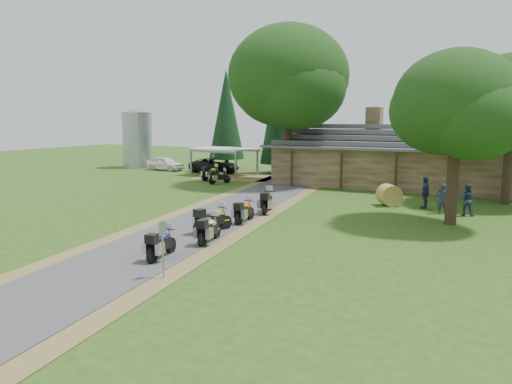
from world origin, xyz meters
The scene contains 24 objects.
ground centered at (0.00, 0.00, 0.00)m, with size 120.00×120.00×0.00m, color #294C15.
driveway centered at (-0.50, 4.00, 0.00)m, with size 46.00×46.00×0.00m, color #414143.
lodge centered at (6.00, 24.00, 2.45)m, with size 21.40×9.40×4.90m, color brown, non-canonical shape.
silo centered at (-22.68, 25.83, 3.18)m, with size 3.13×3.13×6.36m, color gray.
carport centered at (-10.60, 23.65, 1.27)m, with size 5.85×3.90×2.53m, color silver, non-canonical shape.
car_white_sedan centered at (-18.22, 24.73, 0.88)m, with size 5.28×2.23×1.76m, color white.
car_dark_suv centered at (-12.67, 25.25, 1.06)m, with size 5.54×2.36×2.12m, color black.
motorcycle_row_a centered at (1.47, -1.41, 0.64)m, with size 1.86×0.61×1.27m, color navy, non-canonical shape.
motorcycle_row_b centered at (1.81, 1.48, 0.65)m, with size 1.90×0.62×1.30m, color #A5A9AE, non-canonical shape.
motorcycle_row_c centered at (0.90, 3.21, 0.69)m, with size 2.03×0.66×1.39m, color #D6C700, non-canonical shape.
motorcycle_row_d centered at (1.18, 5.85, 0.65)m, with size 1.90×0.62×1.30m, color #C04707, non-canonical shape.
motorcycle_row_e centered at (1.05, 8.80, 0.71)m, with size 2.08×0.68×1.42m, color black, non-canonical shape.
motorcycle_carport_a centered at (-9.67, 20.00, 0.68)m, with size 1.99×0.65×1.36m, color yellow, non-canonical shape.
motorcycle_carport_b centered at (-7.87, 18.33, 0.62)m, with size 1.80×0.59×1.23m, color slate, non-canonical shape.
person_a centered at (9.93, 13.01, 1.01)m, with size 0.57×0.41×2.02m, color navy.
person_b centered at (11.19, 12.99, 1.04)m, with size 0.59×0.43×2.08m, color navy.
person_c centered at (8.81, 14.30, 1.13)m, with size 0.64×0.46×2.25m, color navy.
hay_bale centered at (6.71, 14.30, 0.65)m, with size 1.30×1.30×1.19m, color #A48B3C.
sign_post centered at (3.04, -3.36, 1.00)m, with size 0.36×0.06×2.00m, color gray, non-canonical shape.
oak_lodge_left centered at (-2.88, 20.71, 6.94)m, with size 9.56×9.56×13.88m, color black, non-canonical shape.
oak_lodge_right centered at (13.05, 18.12, 5.23)m, with size 6.50×6.50×10.46m, color black, non-canonical shape.
oak_driveway centered at (10.66, 10.25, 4.92)m, with size 6.18×6.18×9.84m, color black, non-canonical shape.
cedar_near centered at (-6.76, 27.59, 5.94)m, with size 3.68×3.68×11.88m, color black.
cedar_far centered at (-13.89, 29.76, 5.19)m, with size 3.78×3.78×10.39m, color black.
Camera 1 is at (13.13, -16.32, 5.37)m, focal length 35.00 mm.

